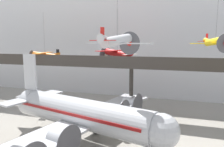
% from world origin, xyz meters
% --- Properties ---
extents(hangar_back_wall, '(140.00, 3.00, 22.95)m').
position_xyz_m(hangar_back_wall, '(0.00, 35.84, 11.47)').
color(hangar_back_wall, silver).
rests_on(hangar_back_wall, ground).
extents(mezzanine_walkway, '(110.00, 3.20, 9.99)m').
position_xyz_m(mezzanine_walkway, '(0.00, 22.61, 8.33)').
color(mezzanine_walkway, '#38332D').
rests_on(mezzanine_walkway, ground).
extents(airliner_silver_main, '(24.66, 28.58, 10.60)m').
position_xyz_m(airliner_silver_main, '(-3.59, 10.46, 3.64)').
color(airliner_silver_main, '#B7BABF').
rests_on(airliner_silver_main, ground).
extents(suspended_plane_orange_highwing, '(5.98, 7.25, 9.72)m').
position_xyz_m(suspended_plane_orange_highwing, '(-17.16, 23.64, 9.72)').
color(suspended_plane_orange_highwing, orange).
extents(suspended_plane_red_highwing, '(7.19, 7.98, 9.53)m').
position_xyz_m(suspended_plane_red_highwing, '(-2.75, 24.36, 10.24)').
color(suspended_plane_red_highwing, red).
extents(suspended_plane_silver_racer, '(7.14, 5.96, 7.07)m').
position_xyz_m(suspended_plane_silver_racer, '(1.91, 8.17, 12.38)').
color(suspended_plane_silver_racer, silver).
extents(suspended_plane_yellow_lowwing, '(6.34, 5.45, 6.96)m').
position_xyz_m(suspended_plane_yellow_lowwing, '(12.09, 17.52, 12.31)').
color(suspended_plane_yellow_lowwing, yellow).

